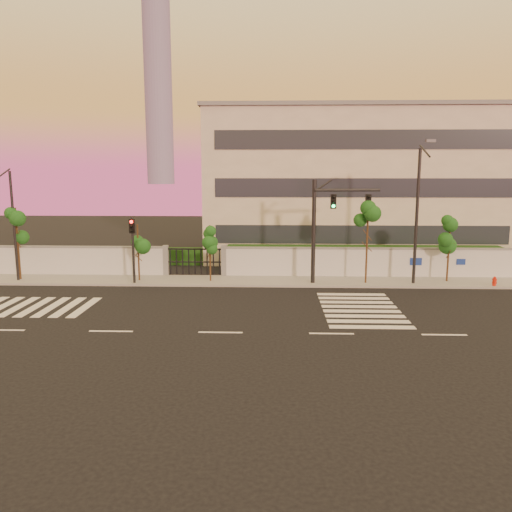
# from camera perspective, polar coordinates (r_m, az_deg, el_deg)

# --- Properties ---
(ground) EXTENTS (120.00, 120.00, 0.00)m
(ground) POSITION_cam_1_polar(r_m,az_deg,el_deg) (22.83, -4.08, -8.72)
(ground) COLOR black
(ground) RESTS_ON ground
(sidewalk) EXTENTS (60.00, 3.00, 0.15)m
(sidewalk) POSITION_cam_1_polar(r_m,az_deg,el_deg) (32.91, -2.19, -2.86)
(sidewalk) COLOR gray
(sidewalk) RESTS_ON ground
(perimeter_wall) EXTENTS (60.00, 0.36, 2.20)m
(perimeter_wall) POSITION_cam_1_polar(r_m,az_deg,el_deg) (34.17, -1.85, -0.69)
(perimeter_wall) COLOR #BABCC2
(perimeter_wall) RESTS_ON ground
(hedge_row) EXTENTS (41.00, 4.25, 1.80)m
(hedge_row) POSITION_cam_1_polar(r_m,az_deg,el_deg) (36.86, 0.08, -0.32)
(hedge_row) COLOR #143610
(hedge_row) RESTS_ON ground
(institutional_building) EXTENTS (24.40, 12.40, 12.25)m
(institutional_building) POSITION_cam_1_polar(r_m,az_deg,el_deg) (44.06, 10.73, 8.11)
(institutional_building) COLOR #BAB09D
(institutional_building) RESTS_ON ground
(distant_skyscraper) EXTENTS (16.00, 16.00, 118.00)m
(distant_skyscraper) POSITION_cam_1_polar(r_m,az_deg,el_deg) (313.80, -11.15, 19.48)
(distant_skyscraper) COLOR slate
(distant_skyscraper) RESTS_ON ground
(road_markings) EXTENTS (57.00, 7.62, 0.02)m
(road_markings) POSITION_cam_1_polar(r_m,az_deg,el_deg) (26.59, -6.65, -6.08)
(road_markings) COLOR silver
(road_markings) RESTS_ON ground
(street_tree_b) EXTENTS (1.57, 1.25, 4.87)m
(street_tree_b) POSITION_cam_1_polar(r_m,az_deg,el_deg) (36.15, -25.64, 2.97)
(street_tree_b) COLOR #382314
(street_tree_b) RESTS_ON ground
(street_tree_c) EXTENTS (1.31, 1.04, 3.82)m
(street_tree_c) POSITION_cam_1_polar(r_m,az_deg,el_deg) (33.22, -13.31, 1.81)
(street_tree_c) COLOR #382314
(street_tree_c) RESTS_ON ground
(street_tree_d) EXTENTS (1.30, 1.03, 3.79)m
(street_tree_d) POSITION_cam_1_polar(r_m,az_deg,el_deg) (32.27, -5.25, 1.76)
(street_tree_d) COLOR #382314
(street_tree_d) RESTS_ON ground
(street_tree_e) EXTENTS (1.44, 1.15, 5.30)m
(street_tree_e) POSITION_cam_1_polar(r_m,az_deg,el_deg) (32.24, 12.68, 3.54)
(street_tree_e) COLOR #382314
(street_tree_e) RESTS_ON ground
(street_tree_f) EXTENTS (1.43, 1.13, 4.41)m
(street_tree_f) POSITION_cam_1_polar(r_m,az_deg,el_deg) (34.32, 21.28, 2.38)
(street_tree_f) COLOR #382314
(street_tree_f) RESTS_ON ground
(traffic_signal_main) EXTENTS (4.23, 0.55, 6.70)m
(traffic_signal_main) POSITION_cam_1_polar(r_m,az_deg,el_deg) (31.69, 8.16, 4.19)
(traffic_signal_main) COLOR black
(traffic_signal_main) RESTS_ON ground
(traffic_signal_secondary) EXTENTS (0.34, 0.34, 4.39)m
(traffic_signal_secondary) POSITION_cam_1_polar(r_m,az_deg,el_deg) (32.48, -13.91, 1.56)
(traffic_signal_secondary) COLOR black
(traffic_signal_secondary) RESTS_ON ground
(streetlight_west) EXTENTS (0.45, 1.82, 7.56)m
(streetlight_west) POSITION_cam_1_polar(r_m,az_deg,el_deg) (35.65, -26.09, 3.66)
(streetlight_west) COLOR black
(streetlight_west) RESTS_ON ground
(streetlight_east) EXTENTS (0.54, 2.17, 9.00)m
(streetlight_east) POSITION_cam_1_polar(r_m,az_deg,el_deg) (32.63, 18.02, 5.08)
(streetlight_east) COLOR black
(streetlight_east) RESTS_ON ground
(fire_hydrant) EXTENTS (0.29, 0.28, 0.74)m
(fire_hydrant) POSITION_cam_1_polar(r_m,az_deg,el_deg) (34.48, 25.59, -2.73)
(fire_hydrant) COLOR red
(fire_hydrant) RESTS_ON ground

